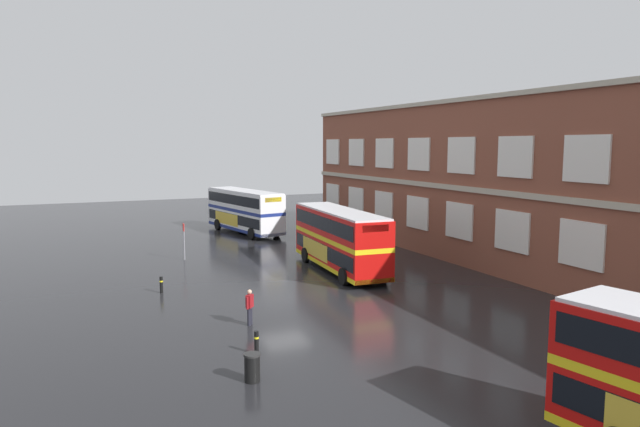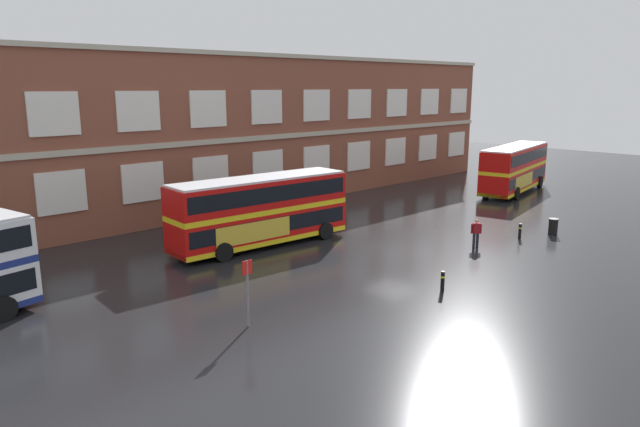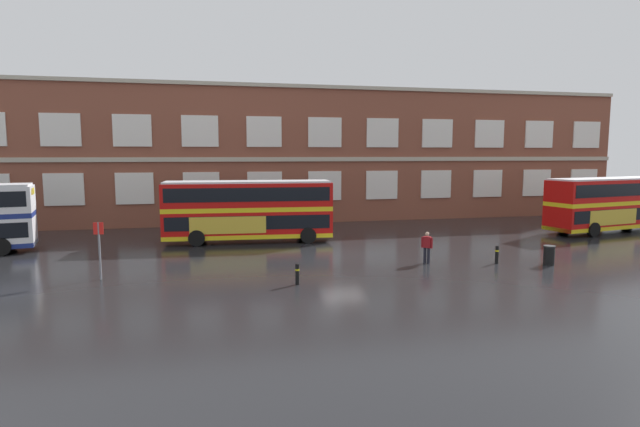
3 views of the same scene
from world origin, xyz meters
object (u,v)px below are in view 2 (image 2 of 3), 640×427
at_px(safety_bollard_east, 443,281).
at_px(waiting_passenger, 476,232).
at_px(double_decker_middle, 261,210).
at_px(safety_bollard_west, 520,231).
at_px(station_litter_bin, 553,226).
at_px(bus_stand_flag, 248,287).
at_px(double_decker_far, 515,168).

bearing_deg(safety_bollard_east, waiting_passenger, 20.97).
relative_size(double_decker_middle, safety_bollard_west, 11.73).
bearing_deg(station_litter_bin, safety_bollard_west, 159.08).
xyz_separation_m(bus_stand_flag, safety_bollard_east, (8.81, -2.95, -1.14)).
bearing_deg(station_litter_bin, safety_bollard_east, -175.37).
height_order(double_decker_far, waiting_passenger, double_decker_far).
height_order(double_decker_middle, safety_bollard_east, double_decker_middle).
distance_m(bus_stand_flag, safety_bollard_east, 9.36).
bearing_deg(double_decker_middle, waiting_passenger, -45.49).
xyz_separation_m(double_decker_middle, safety_bollard_west, (12.43, -9.76, -1.66)).
height_order(double_decker_far, bus_stand_flag, double_decker_far).
bearing_deg(safety_bollard_east, safety_bollard_west, 10.38).
bearing_deg(station_litter_bin, double_decker_middle, 144.33).
bearing_deg(double_decker_far, waiting_passenger, -158.06).
bearing_deg(waiting_passenger, double_decker_middle, 134.51).
height_order(double_decker_far, station_litter_bin, double_decker_far).
bearing_deg(double_decker_middle, station_litter_bin, -35.67).
height_order(bus_stand_flag, station_litter_bin, bus_stand_flag).
relative_size(waiting_passenger, safety_bollard_west, 1.79).
relative_size(double_decker_far, station_litter_bin, 10.96).
distance_m(station_litter_bin, safety_bollard_west, 2.66).
distance_m(bus_stand_flag, safety_bollard_west, 20.11).
height_order(bus_stand_flag, safety_bollard_east, bus_stand_flag).
bearing_deg(double_decker_far, safety_bollard_west, -150.63).
bearing_deg(bus_stand_flag, safety_bollard_east, -18.51).
distance_m(double_decker_middle, waiting_passenger, 12.56).
bearing_deg(bus_stand_flag, waiting_passenger, -0.16).
xyz_separation_m(double_decker_far, safety_bollard_west, (-14.51, -8.17, -1.66)).
xyz_separation_m(waiting_passenger, station_litter_bin, (6.15, -1.79, -0.41)).
relative_size(double_decker_middle, safety_bollard_east, 11.73).
distance_m(double_decker_far, bus_stand_flag, 35.34).
bearing_deg(double_decker_far, station_litter_bin, -142.85).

